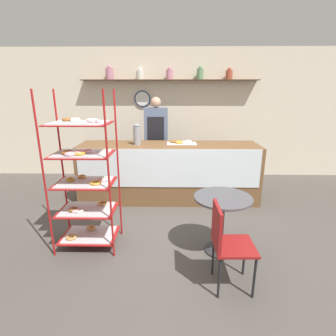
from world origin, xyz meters
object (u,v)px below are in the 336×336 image
(cafe_chair, at_px, (226,239))
(person_worker, at_px, (156,139))
(coffee_carafe, at_px, (137,135))
(pastry_rack, at_px, (84,180))
(donut_tray_counter, at_px, (182,142))
(cafe_table, at_px, (222,211))

(cafe_chair, bearing_deg, person_worker, 14.99)
(person_worker, height_order, coffee_carafe, person_worker)
(pastry_rack, bearing_deg, donut_tray_counter, 52.33)
(pastry_rack, xyz_separation_m, cafe_table, (1.60, -0.12, -0.33))
(cafe_table, height_order, donut_tray_counter, donut_tray_counter)
(pastry_rack, height_order, cafe_table, pastry_rack)
(pastry_rack, relative_size, person_worker, 1.08)
(cafe_table, relative_size, coffee_carafe, 2.02)
(person_worker, relative_size, cafe_chair, 2.03)
(pastry_rack, relative_size, coffee_carafe, 5.41)
(cafe_table, bearing_deg, coffee_carafe, 126.74)
(pastry_rack, height_order, cafe_chair, pastry_rack)
(pastry_rack, xyz_separation_m, donut_tray_counter, (1.18, 1.53, 0.15))
(cafe_table, height_order, cafe_chair, cafe_chair)
(cafe_chair, bearing_deg, cafe_table, -8.32)
(pastry_rack, relative_size, donut_tray_counter, 3.76)
(cafe_chair, height_order, donut_tray_counter, donut_tray_counter)
(pastry_rack, bearing_deg, coffee_carafe, 73.19)
(pastry_rack, distance_m, cafe_table, 1.64)
(cafe_table, bearing_deg, pastry_rack, 175.82)
(cafe_table, relative_size, donut_tray_counter, 1.41)
(donut_tray_counter, bearing_deg, cafe_chair, -81.20)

